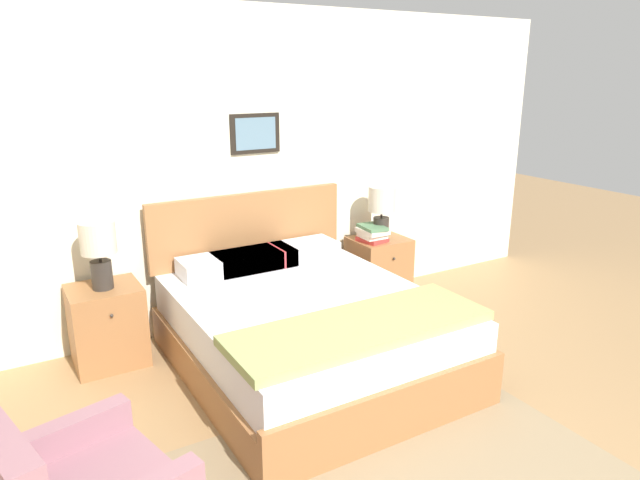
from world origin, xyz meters
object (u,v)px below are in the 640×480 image
object	(u,v)px
bed	(306,327)
table_lamp_near_window	(99,247)
nightstand_near_window	(107,325)
nightstand_by_door	(378,269)
table_lamp_by_door	(382,206)

from	to	relation	value
bed	table_lamp_near_window	xyz separation A→B (m)	(-1.22, 0.76, 0.59)
nightstand_near_window	nightstand_by_door	bearing A→B (deg)	0.00
nightstand_near_window	table_lamp_near_window	distance (m)	0.61
bed	table_lamp_near_window	size ratio (longest dim) A/B	4.22
table_lamp_near_window	table_lamp_by_door	world-z (taller)	same
nightstand_by_door	nightstand_near_window	bearing A→B (deg)	180.00
bed	table_lamp_by_door	xyz separation A→B (m)	(1.22, 0.76, 0.59)
nightstand_near_window	bed	bearing A→B (deg)	-32.78
bed	table_lamp_near_window	distance (m)	1.56
nightstand_by_door	table_lamp_near_window	size ratio (longest dim) A/B	1.22
nightstand_by_door	table_lamp_by_door	xyz separation A→B (m)	(-0.00, -0.02, 0.61)
table_lamp_near_window	table_lamp_by_door	xyz separation A→B (m)	(2.45, 0.00, 0.00)
bed	nightstand_near_window	xyz separation A→B (m)	(-1.22, 0.79, -0.01)
nightstand_near_window	table_lamp_by_door	xyz separation A→B (m)	(2.44, -0.02, 0.61)
table_lamp_by_door	table_lamp_near_window	bearing A→B (deg)	180.00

